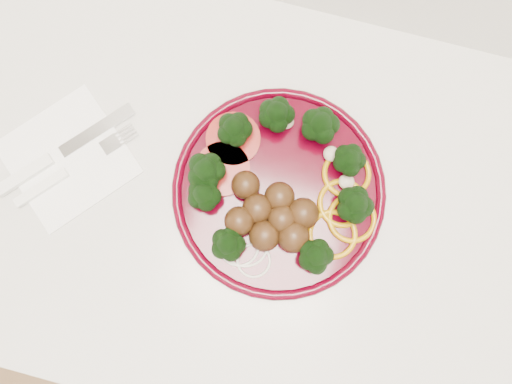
% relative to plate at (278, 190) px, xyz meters
% --- Properties ---
extents(counter, '(2.40, 0.60, 0.90)m').
position_rel_plate_xyz_m(counter, '(0.14, -0.02, -0.47)').
color(counter, beige).
rests_on(counter, ground).
extents(plate, '(0.30, 0.30, 0.06)m').
position_rel_plate_xyz_m(plate, '(0.00, 0.00, 0.00)').
color(plate, '#3F010E').
rests_on(plate, counter).
extents(napkin, '(0.22, 0.22, 0.00)m').
position_rel_plate_xyz_m(napkin, '(-0.30, -0.03, -0.02)').
color(napkin, white).
rests_on(napkin, counter).
extents(knife, '(0.16, 0.17, 0.01)m').
position_rel_plate_xyz_m(knife, '(-0.32, -0.04, -0.01)').
color(knife, silver).
rests_on(knife, napkin).
extents(fork, '(0.14, 0.16, 0.01)m').
position_rel_plate_xyz_m(fork, '(-0.30, -0.06, -0.01)').
color(fork, white).
rests_on(fork, napkin).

